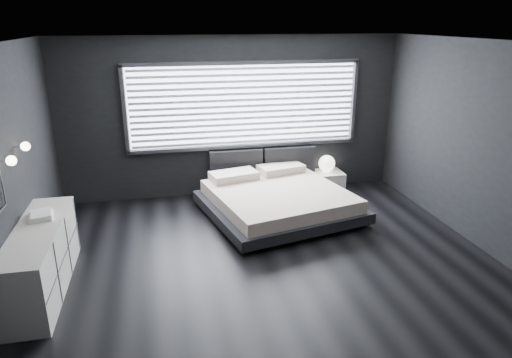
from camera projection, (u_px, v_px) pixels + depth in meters
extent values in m
plane|color=black|center=(270.00, 265.00, 5.98)|extent=(6.00, 6.00, 0.00)
plane|color=silver|center=(272.00, 42.00, 5.05)|extent=(6.00, 6.00, 0.00)
cube|color=black|center=(233.00, 117.00, 8.05)|extent=(6.00, 0.04, 2.80)
cube|color=black|center=(373.00, 285.00, 2.98)|extent=(6.00, 0.04, 2.80)
cube|color=black|center=(1.00, 180.00, 4.91)|extent=(0.04, 5.50, 2.80)
cube|color=black|center=(488.00, 149.00, 6.11)|extent=(0.04, 5.50, 2.80)
cube|color=white|center=(244.00, 105.00, 8.00)|extent=(4.00, 0.02, 1.38)
cube|color=#47474C|center=(124.00, 110.00, 7.57)|extent=(0.06, 0.08, 1.48)
cube|color=#47474C|center=(354.00, 101.00, 8.38)|extent=(0.06, 0.08, 1.48)
cube|color=#47474C|center=(244.00, 63.00, 7.73)|extent=(4.14, 0.08, 0.06)
cube|color=#47474C|center=(245.00, 146.00, 8.22)|extent=(4.14, 0.08, 0.06)
cube|color=silver|center=(245.00, 106.00, 7.95)|extent=(3.94, 0.03, 1.32)
cube|color=black|center=(236.00, 164.00, 8.23)|extent=(0.96, 0.16, 0.52)
cube|color=black|center=(289.00, 161.00, 8.43)|extent=(0.96, 0.16, 0.52)
cylinder|color=silver|center=(4.00, 161.00, 4.90)|extent=(0.10, 0.02, 0.02)
sphere|color=#FFE5B7|center=(11.00, 161.00, 4.92)|extent=(0.11, 0.11, 0.11)
cylinder|color=silver|center=(19.00, 147.00, 5.46)|extent=(0.10, 0.02, 0.02)
sphere|color=#FFE5B7|center=(25.00, 146.00, 5.47)|extent=(0.11, 0.11, 0.11)
cube|color=#47474C|center=(2.00, 184.00, 4.86)|extent=(0.01, 0.02, 0.46)
cube|color=black|center=(246.00, 248.00, 6.34)|extent=(0.15, 0.15, 0.08)
cube|color=black|center=(359.00, 223.00, 7.11)|extent=(0.15, 0.15, 0.08)
cube|color=black|center=(205.00, 204.00, 7.81)|extent=(0.15, 0.15, 0.08)
cube|color=black|center=(302.00, 188.00, 8.58)|extent=(0.15, 0.15, 0.08)
cube|color=black|center=(279.00, 206.00, 7.42)|extent=(2.65, 2.57, 0.16)
cube|color=beige|center=(279.00, 196.00, 7.36)|extent=(2.38, 2.38, 0.20)
cube|color=beige|center=(234.00, 176.00, 7.80)|extent=(0.87, 0.59, 0.13)
cube|color=beige|center=(281.00, 169.00, 8.16)|extent=(0.87, 0.59, 0.13)
cube|color=white|center=(326.00, 181.00, 8.57)|extent=(0.60, 0.50, 0.35)
sphere|color=white|center=(327.00, 163.00, 8.50)|extent=(0.30, 0.30, 0.30)
cube|color=white|center=(39.00, 259.00, 5.33)|extent=(0.56, 1.96, 0.78)
cube|color=#47474C|center=(64.00, 257.00, 5.38)|extent=(0.02, 1.94, 0.76)
cube|color=white|center=(40.00, 216.00, 5.49)|extent=(0.32, 0.39, 0.04)
cube|color=white|center=(40.00, 214.00, 5.46)|extent=(0.30, 0.35, 0.03)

